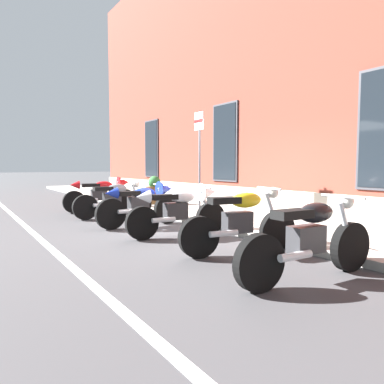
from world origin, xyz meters
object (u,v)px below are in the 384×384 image
object	(u,v)px
motorcycle_grey_naked	(115,199)
barrel_planter	(154,192)
motorcycle_blue_sport	(143,202)
motorcycle_black_naked	(311,240)
motorcycle_red_sport	(103,193)
motorcycle_white_sport	(182,207)
motorcycle_yellow_naked	(241,222)
parking_sign	(199,148)

from	to	relation	value
motorcycle_grey_naked	barrel_planter	bearing A→B (deg)	125.70
motorcycle_blue_sport	motorcycle_black_naked	xyz separation A→B (m)	(4.49, -0.01, -0.06)
motorcycle_red_sport	motorcycle_white_sport	size ratio (longest dim) A/B	1.04
motorcycle_red_sport	motorcycle_blue_sport	bearing A→B (deg)	-2.82
motorcycle_red_sport	motorcycle_yellow_naked	bearing A→B (deg)	0.22
parking_sign	motorcycle_red_sport	bearing A→B (deg)	-151.34
motorcycle_blue_sport	barrel_planter	xyz separation A→B (m)	(-2.96, 1.83, -0.04)
motorcycle_grey_naked	parking_sign	distance (m)	2.58
motorcycle_yellow_naked	parking_sign	world-z (taller)	parking_sign
motorcycle_red_sport	motorcycle_grey_naked	distance (m)	1.39
motorcycle_white_sport	motorcycle_yellow_naked	bearing A→B (deg)	1.15
motorcycle_red_sport	motorcycle_yellow_naked	size ratio (longest dim) A/B	1.08
motorcycle_white_sport	barrel_planter	distance (m)	4.67
motorcycle_red_sport	motorcycle_black_naked	distance (m)	7.47
motorcycle_white_sport	barrel_planter	world-z (taller)	barrel_planter
motorcycle_grey_naked	motorcycle_blue_sport	size ratio (longest dim) A/B	1.03
motorcycle_grey_naked	motorcycle_black_naked	bearing A→B (deg)	0.32
motorcycle_yellow_naked	parking_sign	xyz separation A→B (m)	(-3.27, 1.50, 1.30)
motorcycle_red_sport	parking_sign	bearing A→B (deg)	28.66
motorcycle_yellow_naked	barrel_planter	xyz separation A→B (m)	(-6.03, 1.66, 0.01)
motorcycle_blue_sport	parking_sign	size ratio (longest dim) A/B	0.79
motorcycle_white_sport	motorcycle_black_naked	xyz separation A→B (m)	(3.09, -0.15, -0.06)
motorcycle_grey_naked	motorcycle_black_naked	world-z (taller)	motorcycle_black_naked
motorcycle_grey_naked	parking_sign	bearing A→B (deg)	50.64
motorcycle_red_sport	motorcycle_black_naked	world-z (taller)	motorcycle_red_sport
motorcycle_blue_sport	motorcycle_white_sport	bearing A→B (deg)	5.58
motorcycle_blue_sport	motorcycle_yellow_naked	size ratio (longest dim) A/B	1.03
motorcycle_yellow_naked	parking_sign	size ratio (longest dim) A/B	0.77
motorcycle_blue_sport	motorcycle_black_naked	world-z (taller)	motorcycle_blue_sport
motorcycle_white_sport	motorcycle_black_naked	size ratio (longest dim) A/B	0.96
motorcycle_red_sport	motorcycle_yellow_naked	xyz separation A→B (m)	(6.05, 0.02, -0.07)
motorcycle_blue_sport	barrel_planter	world-z (taller)	barrel_planter
motorcycle_grey_naked	barrel_planter	size ratio (longest dim) A/B	2.37
motorcycle_black_naked	motorcycle_blue_sport	bearing A→B (deg)	179.84
motorcycle_blue_sport	motorcycle_grey_naked	bearing A→B (deg)	-178.33
motorcycle_white_sport	parking_sign	world-z (taller)	parking_sign
motorcycle_grey_naked	motorcycle_white_sport	world-z (taller)	motorcycle_white_sport
motorcycle_grey_naked	motorcycle_white_sport	size ratio (longest dim) A/B	1.02
motorcycle_blue_sport	motorcycle_white_sport	size ratio (longest dim) A/B	0.99
motorcycle_black_naked	parking_sign	size ratio (longest dim) A/B	0.83
barrel_planter	motorcycle_blue_sport	bearing A→B (deg)	-31.77
motorcycle_blue_sport	motorcycle_black_naked	bearing A→B (deg)	-0.16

